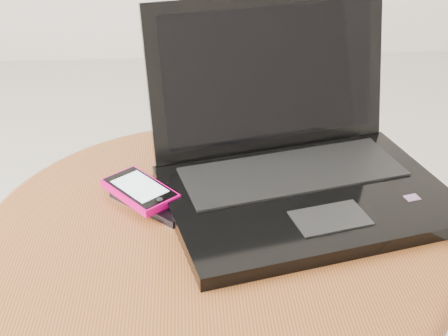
{
  "coord_description": "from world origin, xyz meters",
  "views": [
    {
      "loc": [
        -0.15,
        -0.77,
        0.98
      ],
      "look_at": [
        -0.1,
        -0.06,
        0.57
      ],
      "focal_mm": 47.92,
      "sensor_mm": 36.0,
      "label": 1
    }
  ],
  "objects": [
    {
      "name": "table",
      "position": [
        -0.12,
        -0.11,
        0.4
      ],
      "size": [
        0.64,
        0.64,
        0.51
      ],
      "color": "#662C14",
      "rests_on": "ground"
    },
    {
      "name": "phone_black",
      "position": [
        -0.2,
        -0.05,
        0.51
      ],
      "size": [
        0.14,
        0.13,
        0.01
      ],
      "color": "black",
      "rests_on": "table"
    },
    {
      "name": "laptop",
      "position": [
        0.01,
        -0.02,
        0.56
      ],
      "size": [
        0.45,
        0.41,
        0.26
      ],
      "color": "black",
      "rests_on": "table"
    },
    {
      "name": "phone_pink",
      "position": [
        -0.22,
        -0.04,
        0.53
      ],
      "size": [
        0.12,
        0.13,
        0.01
      ],
      "color": "#D00166",
      "rests_on": "phone_black"
    }
  ]
}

